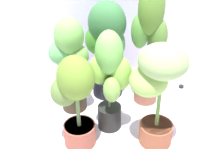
% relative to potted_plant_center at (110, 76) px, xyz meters
% --- Properties ---
extents(ground_plane, '(8.00, 8.00, 0.00)m').
position_rel_potted_plant_center_xyz_m(ground_plane, '(0.03, -0.08, -0.46)').
color(ground_plane, silver).
rests_on(ground_plane, ground).
extents(potted_plant_center, '(0.35, 0.30, 0.81)m').
position_rel_potted_plant_center_xyz_m(potted_plant_center, '(0.00, 0.00, 0.00)').
color(potted_plant_center, black).
rests_on(potted_plant_center, ground).
extents(potted_plant_back_left, '(0.38, 0.30, 0.81)m').
position_rel_potted_plant_center_xyz_m(potted_plant_back_left, '(-0.30, 0.28, 0.02)').
color(potted_plant_back_left, '#312618').
rests_on(potted_plant_back_left, ground).
extents(potted_plant_back_right, '(0.33, 0.29, 1.06)m').
position_rel_potted_plant_center_xyz_m(potted_plant_back_right, '(0.34, 0.34, 0.15)').
color(potted_plant_back_right, brown).
rests_on(potted_plant_back_right, ground).
extents(potted_plant_front_left, '(0.35, 0.35, 0.70)m').
position_rel_potted_plant_center_xyz_m(potted_plant_front_left, '(-0.25, -0.15, -0.05)').
color(potted_plant_front_left, '#9A4C3A').
rests_on(potted_plant_front_left, ground).
extents(potted_plant_back_center, '(0.38, 0.35, 0.87)m').
position_rel_potted_plant_center_xyz_m(potted_plant_back_center, '(0.01, 0.48, 0.05)').
color(potted_plant_back_center, black).
rests_on(potted_plant_back_center, ground).
extents(potted_plant_front_right, '(0.46, 0.40, 0.78)m').
position_rel_potted_plant_center_xyz_m(potted_plant_front_right, '(0.30, -0.17, 0.03)').
color(potted_plant_front_right, brown).
rests_on(potted_plant_front_right, ground).
extents(nutrient_bottle, '(0.08, 0.08, 0.24)m').
position_rel_potted_plant_center_xyz_m(nutrient_bottle, '(0.60, 0.19, -0.35)').
color(nutrient_bottle, white).
rests_on(nutrient_bottle, ground).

